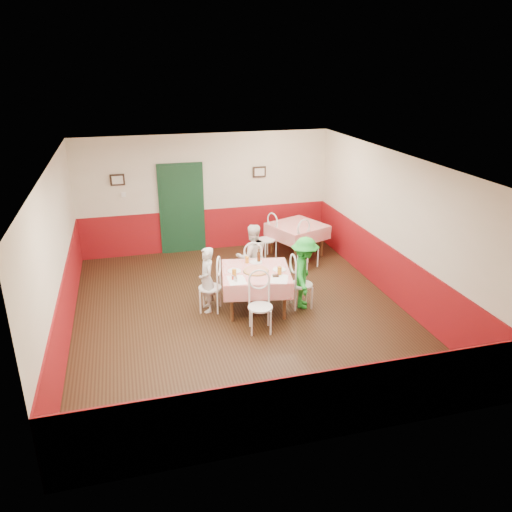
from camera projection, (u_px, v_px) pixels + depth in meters
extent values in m
plane|color=black|center=(241.00, 312.00, 9.22)|extent=(7.00, 7.00, 0.00)
plane|color=white|center=(239.00, 161.00, 8.19)|extent=(7.00, 7.00, 0.00)
cube|color=beige|center=(206.00, 193.00, 11.85)|extent=(6.00, 0.10, 2.80)
cube|color=beige|center=(312.00, 344.00, 5.56)|extent=(6.00, 0.10, 2.80)
cube|color=beige|center=(58.00, 258.00, 7.99)|extent=(0.10, 7.00, 2.80)
cube|color=beige|center=(394.00, 227.00, 9.43)|extent=(0.10, 7.00, 2.80)
cube|color=maroon|center=(208.00, 229.00, 12.17)|extent=(6.00, 0.03, 1.00)
cube|color=maroon|center=(308.00, 409.00, 5.90)|extent=(6.00, 0.03, 1.00)
cube|color=maroon|center=(67.00, 308.00, 8.32)|extent=(0.03, 7.00, 1.00)
cube|color=maroon|center=(389.00, 271.00, 9.76)|extent=(0.03, 7.00, 1.00)
cube|color=black|center=(182.00, 210.00, 11.79)|extent=(0.96, 0.06, 2.10)
cube|color=black|center=(117.00, 180.00, 11.16)|extent=(0.32, 0.03, 0.26)
cube|color=black|center=(259.00, 172.00, 11.96)|extent=(0.32, 0.03, 0.26)
cube|color=white|center=(124.00, 195.00, 11.31)|extent=(0.10, 0.03, 0.10)
cube|color=red|center=(256.00, 290.00, 9.26)|extent=(1.42, 1.42, 0.77)
cube|color=red|center=(297.00, 240.00, 11.82)|extent=(1.46, 1.46, 0.77)
cylinder|color=#B74723|center=(256.00, 271.00, 9.07)|extent=(0.52, 0.52, 0.03)
cylinder|color=white|center=(234.00, 271.00, 9.08)|extent=(0.29, 0.29, 0.01)
cylinder|color=white|center=(279.00, 270.00, 9.15)|extent=(0.29, 0.29, 0.01)
cylinder|color=white|center=(256.00, 262.00, 9.49)|extent=(0.29, 0.29, 0.01)
cylinder|color=#BF7219|center=(234.00, 273.00, 8.83)|extent=(0.09, 0.09, 0.14)
cylinder|color=#BF7219|center=(280.00, 271.00, 8.93)|extent=(0.09, 0.09, 0.15)
cylinder|color=#BF7219|center=(247.00, 260.00, 9.44)|extent=(0.08, 0.08, 0.13)
cylinder|color=#381C0A|center=(259.00, 256.00, 9.47)|extent=(0.07, 0.07, 0.24)
cylinder|color=silver|center=(235.00, 279.00, 8.68)|extent=(0.04, 0.04, 0.09)
cylinder|color=silver|center=(236.00, 280.00, 8.63)|extent=(0.04, 0.04, 0.09)
cylinder|color=#B23319|center=(233.00, 277.00, 8.73)|extent=(0.04, 0.04, 0.09)
cube|color=white|center=(237.00, 280.00, 8.72)|extent=(0.31, 0.41, 0.00)
cube|color=white|center=(279.00, 279.00, 8.77)|extent=(0.43, 0.48, 0.00)
cube|color=black|center=(276.00, 276.00, 8.87)|extent=(0.12, 0.11, 0.02)
imported|color=gray|center=(207.00, 280.00, 9.10)|extent=(0.31, 0.46, 1.23)
imported|color=gray|center=(252.00, 257.00, 9.98)|extent=(0.67, 0.53, 1.36)
imported|color=gray|center=(304.00, 273.00, 9.21)|extent=(0.80, 1.01, 1.37)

